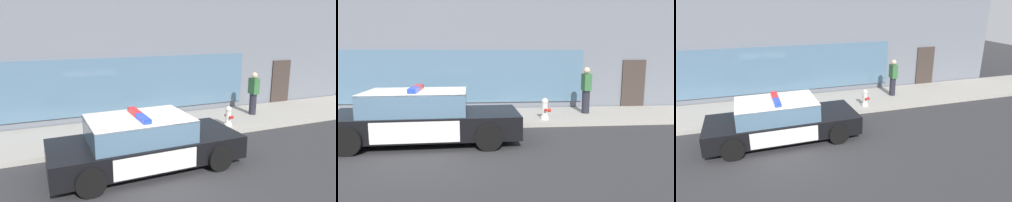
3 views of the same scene
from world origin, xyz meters
TOP-DOWN VIEW (x-y plane):
  - ground at (0.00, 0.00)m, footprint 48.00×48.00m
  - sidewalk at (0.00, 3.45)m, footprint 48.00×2.84m
  - storefront_building at (2.18, 10.16)m, footprint 18.58×10.57m
  - police_cruiser at (-0.24, 0.75)m, footprint 5.01×2.27m
  - fire_hydrant at (3.46, 2.55)m, footprint 0.34×0.39m
  - pedestrian_on_sidewalk at (5.22, 3.51)m, footprint 0.28×0.41m

SIDE VIEW (x-z plane):
  - ground at x=0.00m, z-range 0.00..0.00m
  - sidewalk at x=0.00m, z-range 0.00..0.15m
  - fire_hydrant at x=3.46m, z-range 0.14..0.86m
  - police_cruiser at x=-0.24m, z-range -0.07..1.43m
  - pedestrian_on_sidewalk at x=5.22m, z-range 0.16..1.87m
  - storefront_building at x=2.18m, z-range 0.00..7.99m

